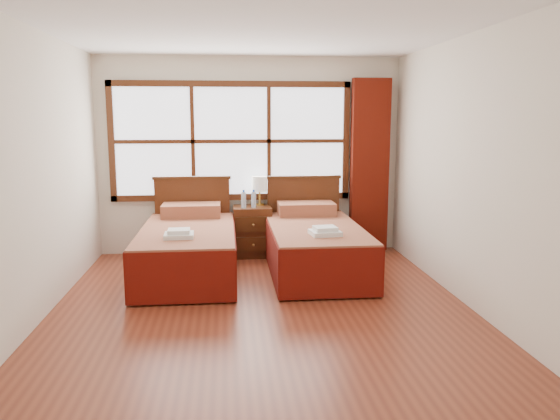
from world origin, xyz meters
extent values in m
plane|color=brown|center=(0.00, 0.00, 0.00)|extent=(4.50, 4.50, 0.00)
plane|color=white|center=(0.00, 0.00, 2.60)|extent=(4.50, 4.50, 0.00)
plane|color=silver|center=(0.00, 2.25, 1.30)|extent=(4.00, 0.00, 4.00)
plane|color=silver|center=(-2.00, 0.00, 1.30)|extent=(0.00, 4.50, 4.50)
plane|color=silver|center=(2.00, 0.00, 1.30)|extent=(0.00, 4.50, 4.50)
cube|color=white|center=(-0.25, 2.22, 1.50)|extent=(3.00, 0.02, 1.40)
cube|color=#48220F|center=(-0.25, 2.20, 0.76)|extent=(3.16, 0.06, 0.08)
cube|color=#48220F|center=(-0.25, 2.20, 2.24)|extent=(3.16, 0.06, 0.08)
cube|color=#48220F|center=(-1.79, 2.20, 1.50)|extent=(0.08, 0.06, 1.56)
cube|color=#48220F|center=(1.29, 2.20, 1.50)|extent=(0.08, 0.06, 1.56)
cube|color=#48220F|center=(-0.75, 2.20, 1.50)|extent=(0.05, 0.05, 1.40)
cube|color=#48220F|center=(0.25, 2.20, 1.50)|extent=(0.05, 0.05, 1.40)
cube|color=#48220F|center=(-0.25, 2.20, 1.50)|extent=(3.00, 0.05, 0.05)
cube|color=#5E1409|center=(1.60, 2.11, 1.17)|extent=(0.50, 0.16, 2.30)
cube|color=#3F200D|center=(-0.77, 1.13, 0.15)|extent=(0.94, 1.88, 0.31)
cube|color=maroon|center=(-0.77, 1.13, 0.43)|extent=(1.05, 2.08, 0.26)
cube|color=#68130A|center=(-1.30, 1.13, 0.28)|extent=(0.03, 2.08, 0.52)
cube|color=#68130A|center=(-0.25, 1.13, 0.28)|extent=(0.03, 2.08, 0.52)
cube|color=#68130A|center=(-0.77, 0.09, 0.28)|extent=(1.05, 0.03, 0.52)
cube|color=maroon|center=(-0.77, 1.88, 0.64)|extent=(0.73, 0.43, 0.16)
cube|color=#48220F|center=(-0.77, 2.14, 0.51)|extent=(0.98, 0.06, 1.02)
cube|color=#3F200D|center=(-0.77, 2.14, 1.03)|extent=(1.02, 0.08, 0.04)
cube|color=#3F200D|center=(0.71, 1.13, 0.15)|extent=(0.93, 1.86, 0.30)
cube|color=maroon|center=(0.71, 1.13, 0.43)|extent=(1.04, 2.07, 0.25)
cube|color=#68130A|center=(0.19, 1.13, 0.28)|extent=(0.03, 2.07, 0.52)
cube|color=#68130A|center=(1.23, 1.13, 0.28)|extent=(0.03, 2.07, 0.52)
cube|color=#68130A|center=(0.71, 0.10, 0.28)|extent=(1.04, 0.03, 0.52)
cube|color=maroon|center=(0.71, 1.88, 0.64)|extent=(0.73, 0.43, 0.16)
cube|color=#48220F|center=(0.71, 2.14, 0.51)|extent=(0.97, 0.06, 1.01)
cube|color=#3F200D|center=(0.71, 2.14, 1.02)|extent=(1.01, 0.08, 0.04)
cube|color=#48220F|center=(0.01, 2.00, 0.33)|extent=(0.49, 0.44, 0.66)
cube|color=#3F200D|center=(0.01, 1.77, 0.20)|extent=(0.43, 0.02, 0.20)
cube|color=#3F200D|center=(0.01, 1.77, 0.46)|extent=(0.43, 0.02, 0.20)
sphere|color=#A77A38|center=(0.01, 1.75, 0.20)|extent=(0.03, 0.03, 0.03)
sphere|color=#A77A38|center=(0.01, 1.75, 0.46)|extent=(0.03, 0.03, 0.03)
cube|color=white|center=(-0.83, 0.63, 0.58)|extent=(0.31, 0.28, 0.05)
cube|color=white|center=(-0.83, 0.63, 0.63)|extent=(0.24, 0.21, 0.04)
cube|color=white|center=(0.73, 0.63, 0.58)|extent=(0.34, 0.31, 0.05)
cube|color=white|center=(0.73, 0.63, 0.63)|extent=(0.26, 0.23, 0.04)
cylinder|color=gold|center=(0.12, 2.11, 0.67)|extent=(0.12, 0.12, 0.02)
cylinder|color=gold|center=(0.12, 2.11, 0.76)|extent=(0.03, 0.03, 0.17)
cylinder|color=white|center=(0.12, 2.11, 0.94)|extent=(0.20, 0.20, 0.20)
cylinder|color=#A2BAD1|center=(-0.10, 1.89, 0.76)|extent=(0.06, 0.06, 0.21)
cylinder|color=blue|center=(-0.10, 1.89, 0.88)|extent=(0.03, 0.03, 0.03)
cylinder|color=#A2BAD1|center=(0.03, 1.93, 0.76)|extent=(0.06, 0.06, 0.21)
cylinder|color=blue|center=(0.03, 1.93, 0.88)|extent=(0.03, 0.03, 0.03)
camera|label=1|loc=(-0.32, -5.06, 1.81)|focal=35.00mm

